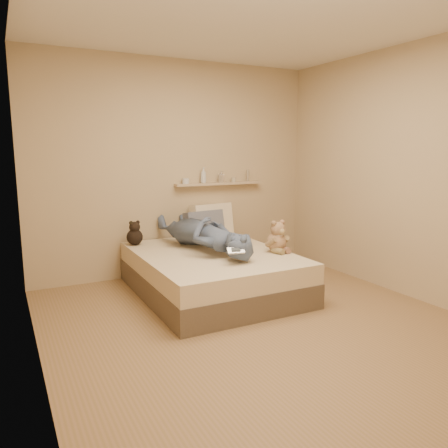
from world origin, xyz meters
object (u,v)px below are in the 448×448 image
teddy_bear (277,239)px  pillow_cream (212,220)px  game_console (236,250)px  wall_shelf (219,184)px  bed (212,273)px  person (203,233)px  dark_plush (135,235)px  pillow_grey (204,225)px

teddy_bear → pillow_cream: 1.16m
game_console → wall_shelf: (0.58, 1.49, 0.50)m
bed → person: 0.44m
teddy_bear → dark_plush: teddy_bear is taller
teddy_bear → dark_plush: bearing=140.5°
teddy_bear → person: 0.80m
game_console → pillow_cream: size_ratio=0.32×
game_console → dark_plush: size_ratio=0.62×
game_console → pillow_cream: pillow_cream is taller
dark_plush → bed: bearing=-49.1°
teddy_bear → wall_shelf: bearing=93.7°
teddy_bear → dark_plush: 1.63m
dark_plush → game_console: bearing=-65.4°
wall_shelf → teddy_bear: bearing=-86.3°
dark_plush → person: size_ratio=0.18×
teddy_bear → wall_shelf: wall_shelf is taller
teddy_bear → wall_shelf: size_ratio=0.29×
bed → pillow_cream: (0.40, 0.83, 0.43)m
bed → pillow_grey: 0.83m
game_console → dark_plush: dark_plush is taller
game_console → pillow_cream: (0.43, 1.41, 0.05)m
bed → wall_shelf: 1.38m
bed → pillow_grey: bearing=71.4°
pillow_grey → person: size_ratio=0.32×
pillow_cream → pillow_grey: bearing=-140.4°
person → wall_shelf: size_ratio=1.30×
game_console → teddy_bear: 0.71m
game_console → wall_shelf: size_ratio=0.15×
person → teddy_bear: bearing=137.6°
pillow_grey → dark_plush: bearing=177.5°
teddy_bear → person: size_ratio=0.22×
person → pillow_cream: bearing=-129.1°
bed → dark_plush: size_ratio=6.65×
teddy_bear → dark_plush: size_ratio=1.22×
bed → game_console: bearing=-93.1°
bed → dark_plush: dark_plush is taller
person → wall_shelf: (0.57, 0.75, 0.46)m
game_console → wall_shelf: bearing=68.7°
game_console → dark_plush: bearing=114.6°
game_console → teddy_bear: size_ratio=0.50×
game_console → pillow_grey: (0.26, 1.27, 0.02)m
wall_shelf → bed: bearing=-121.2°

